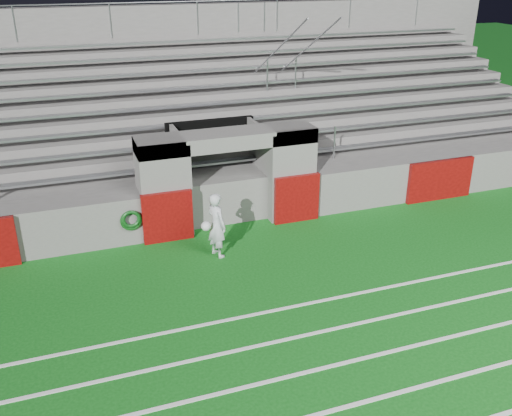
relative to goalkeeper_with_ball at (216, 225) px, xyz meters
name	(u,v)px	position (x,y,z in m)	size (l,w,h in m)	color
ground	(274,284)	(0.84, -1.74, -0.83)	(90.00, 90.00, 0.00)	#0E5413
stadium_structure	(189,129)	(0.84, 6.23, 0.67)	(26.00, 8.48, 5.42)	#605D5B
goalkeeper_with_ball	(216,225)	(0.00, 0.00, 0.00)	(0.70, 0.70, 1.65)	silver
hose_coil	(131,220)	(-1.88, 1.19, -0.09)	(0.55, 0.15, 0.57)	#0D4211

